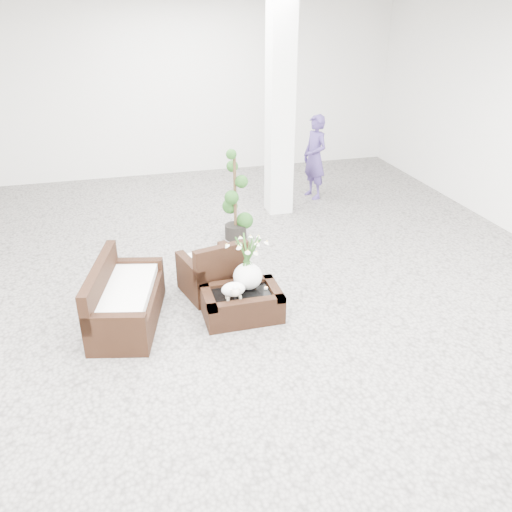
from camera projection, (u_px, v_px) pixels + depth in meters
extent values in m
plane|color=gray|center=(254.00, 297.00, 6.71)|extent=(11.00, 11.00, 0.00)
cube|color=white|center=(280.00, 110.00, 8.65)|extent=(0.40, 0.40, 3.50)
cube|color=black|center=(242.00, 305.00, 6.24)|extent=(0.90, 0.60, 0.31)
ellipsoid|color=white|center=(233.00, 291.00, 6.01)|extent=(0.28, 0.23, 0.21)
cylinder|color=white|center=(266.00, 288.00, 6.25)|extent=(0.04, 0.04, 0.03)
cube|color=black|center=(212.00, 265.00, 6.66)|extent=(0.86, 0.84, 0.76)
cube|color=black|center=(126.00, 294.00, 6.03)|extent=(0.97, 1.50, 0.74)
imported|color=#453473|center=(315.00, 157.00, 9.70)|extent=(0.50, 0.63, 1.53)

